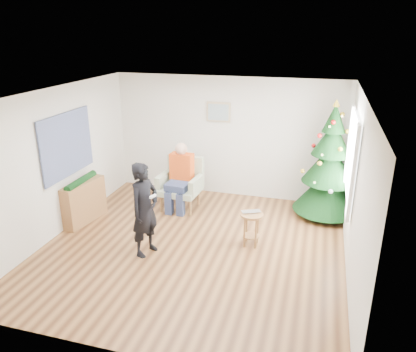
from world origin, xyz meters
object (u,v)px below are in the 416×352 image
(christmas_tree, at_px, (330,165))
(armchair, at_px, (181,189))
(console, at_px, (83,202))
(stool, at_px, (251,229))
(standing_man, at_px, (145,209))

(christmas_tree, bearing_deg, armchair, -171.64)
(armchair, height_order, console, armchair)
(stool, xyz_separation_m, console, (-3.27, 0.04, 0.10))
(standing_man, height_order, console, standing_man)
(christmas_tree, bearing_deg, standing_man, -140.87)
(christmas_tree, bearing_deg, stool, -127.45)
(console, bearing_deg, christmas_tree, 27.50)
(armchair, bearing_deg, console, -140.75)
(standing_man, bearing_deg, console, 82.49)
(stool, relative_size, console, 0.59)
(stool, height_order, standing_man, standing_man)
(christmas_tree, xyz_separation_m, armchair, (-2.89, -0.42, -0.65))
(armchair, distance_m, standing_man, 1.93)
(christmas_tree, height_order, console, christmas_tree)
(stool, distance_m, armchair, 2.04)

